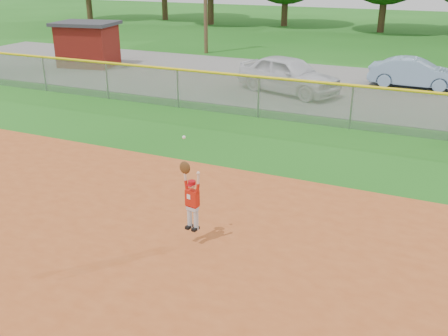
{
  "coord_description": "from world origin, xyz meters",
  "views": [
    {
      "loc": [
        6.1,
        -6.62,
        5.24
      ],
      "look_at": [
        1.97,
        2.57,
        1.1
      ],
      "focal_mm": 40.0,
      "sensor_mm": 36.0,
      "label": 1
    }
  ],
  "objects_px": {
    "car_white_a": "(289,74)",
    "ballplayer": "(191,197)",
    "car_blue": "(414,73)",
    "utility_shed": "(88,44)"
  },
  "relations": [
    {
      "from": "car_white_a",
      "to": "car_blue",
      "type": "distance_m",
      "value": 5.89
    },
    {
      "from": "car_white_a",
      "to": "utility_shed",
      "type": "distance_m",
      "value": 11.89
    },
    {
      "from": "car_white_a",
      "to": "ballplayer",
      "type": "height_order",
      "value": "ballplayer"
    },
    {
      "from": "car_white_a",
      "to": "ballplayer",
      "type": "xyz_separation_m",
      "value": [
        2.06,
        -12.92,
        0.24
      ]
    },
    {
      "from": "utility_shed",
      "to": "car_blue",
      "type": "bearing_deg",
      "value": 6.36
    },
    {
      "from": "utility_shed",
      "to": "car_white_a",
      "type": "bearing_deg",
      "value": -7.01
    },
    {
      "from": "car_white_a",
      "to": "car_blue",
      "type": "xyz_separation_m",
      "value": [
        4.87,
        3.31,
        -0.14
      ]
    },
    {
      "from": "car_white_a",
      "to": "utility_shed",
      "type": "bearing_deg",
      "value": 102.25
    },
    {
      "from": "car_blue",
      "to": "ballplayer",
      "type": "xyz_separation_m",
      "value": [
        -2.81,
        -16.23,
        0.38
      ]
    },
    {
      "from": "car_blue",
      "to": "car_white_a",
      "type": "bearing_deg",
      "value": 125.07
    }
  ]
}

